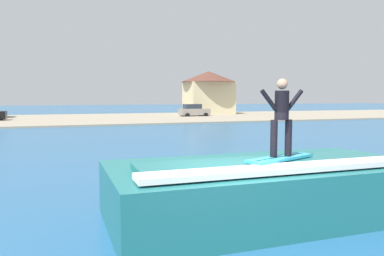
{
  "coord_description": "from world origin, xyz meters",
  "views": [
    {
      "loc": [
        -3.51,
        -6.83,
        2.85
      ],
      "look_at": [
        0.98,
        5.91,
        1.73
      ],
      "focal_mm": 35.12,
      "sensor_mm": 36.0,
      "label": 1
    }
  ],
  "objects_px": {
    "surfboard": "(280,158)",
    "car_far_shore": "(194,111)",
    "house_gabled_white": "(209,90)",
    "wave_crest": "(262,189)",
    "surfer": "(282,113)"
  },
  "relations": [
    {
      "from": "surfboard",
      "to": "car_far_shore",
      "type": "xyz_separation_m",
      "value": [
        12.94,
        42.07,
        -0.51
      ]
    },
    {
      "from": "car_far_shore",
      "to": "house_gabled_white",
      "type": "xyz_separation_m",
      "value": [
        4.42,
        5.49,
        2.99
      ]
    },
    {
      "from": "wave_crest",
      "to": "surfboard",
      "type": "relative_size",
      "value": 3.64
    },
    {
      "from": "surfboard",
      "to": "car_far_shore",
      "type": "relative_size",
      "value": 0.48
    },
    {
      "from": "house_gabled_white",
      "to": "wave_crest",
      "type": "bearing_deg",
      "value": -110.44
    },
    {
      "from": "wave_crest",
      "to": "house_gabled_white",
      "type": "xyz_separation_m",
      "value": [
        17.57,
        47.15,
        3.26
      ]
    },
    {
      "from": "surfer",
      "to": "car_far_shore",
      "type": "xyz_separation_m",
      "value": [
        12.9,
        42.04,
        -1.53
      ]
    },
    {
      "from": "surfer",
      "to": "car_far_shore",
      "type": "bearing_deg",
      "value": 72.94
    },
    {
      "from": "surfboard",
      "to": "surfer",
      "type": "height_order",
      "value": "surfer"
    },
    {
      "from": "surfboard",
      "to": "house_gabled_white",
      "type": "distance_m",
      "value": 50.69
    },
    {
      "from": "surfboard",
      "to": "house_gabled_white",
      "type": "xyz_separation_m",
      "value": [
        17.35,
        47.56,
        2.47
      ]
    },
    {
      "from": "surfboard",
      "to": "car_far_shore",
      "type": "distance_m",
      "value": 44.02
    },
    {
      "from": "wave_crest",
      "to": "surfboard",
      "type": "distance_m",
      "value": 0.92
    },
    {
      "from": "surfboard",
      "to": "house_gabled_white",
      "type": "height_order",
      "value": "house_gabled_white"
    },
    {
      "from": "wave_crest",
      "to": "surfboard",
      "type": "bearing_deg",
      "value": -62.42
    }
  ]
}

